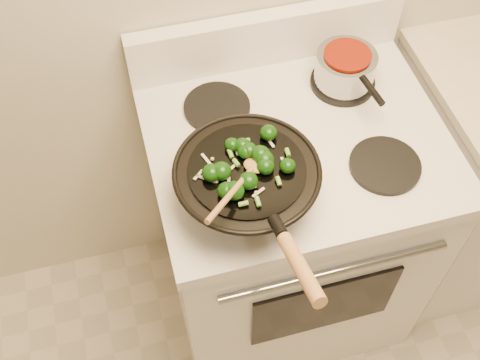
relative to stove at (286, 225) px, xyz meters
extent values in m
cube|color=white|center=(0.00, 0.00, -0.03)|extent=(0.76, 0.64, 0.88)
cube|color=white|center=(0.00, 0.00, 0.43)|extent=(0.78, 0.66, 0.04)
cube|color=white|center=(0.00, 0.30, 0.53)|extent=(0.78, 0.05, 0.16)
cylinder|color=gray|center=(0.00, -0.33, 0.31)|extent=(0.60, 0.02, 0.02)
cube|color=black|center=(0.00, -0.33, 0.08)|extent=(0.42, 0.01, 0.28)
cylinder|color=black|center=(-0.18, -0.15, 0.46)|extent=(0.18, 0.18, 0.01)
cylinder|color=black|center=(0.18, -0.15, 0.46)|extent=(0.18, 0.18, 0.01)
cylinder|color=black|center=(-0.18, 0.15, 0.46)|extent=(0.18, 0.18, 0.01)
cylinder|color=black|center=(0.18, 0.15, 0.46)|extent=(0.18, 0.18, 0.01)
torus|color=black|center=(-0.18, -0.15, 0.56)|extent=(0.34, 0.34, 0.01)
cylinder|color=black|center=(-0.18, -0.15, 0.56)|extent=(0.27, 0.27, 0.01)
cylinder|color=black|center=(-0.17, -0.34, 0.62)|extent=(0.03, 0.06, 0.04)
cylinder|color=#AF7945|center=(-0.16, -0.46, 0.65)|extent=(0.04, 0.18, 0.08)
ellipsoid|color=#0D3408|center=(-0.23, -0.21, 0.59)|extent=(0.05, 0.05, 0.04)
cylinder|color=#41762A|center=(-0.21, -0.21, 0.57)|extent=(0.02, 0.02, 0.01)
ellipsoid|color=#0D3408|center=(-0.24, -0.16, 0.59)|extent=(0.05, 0.05, 0.04)
ellipsoid|color=#0D3408|center=(-0.24, -0.21, 0.58)|extent=(0.04, 0.04, 0.04)
ellipsoid|color=#0D3408|center=(-0.14, -0.17, 0.58)|extent=(0.04, 0.04, 0.03)
cylinder|color=#41762A|center=(-0.13, -0.17, 0.57)|extent=(0.02, 0.02, 0.02)
ellipsoid|color=#0D3408|center=(-0.20, -0.09, 0.58)|extent=(0.03, 0.03, 0.03)
ellipsoid|color=#0D3408|center=(-0.11, -0.08, 0.58)|extent=(0.04, 0.04, 0.03)
ellipsoid|color=#0D3408|center=(-0.16, -0.11, 0.58)|extent=(0.04, 0.04, 0.03)
cylinder|color=#41762A|center=(-0.15, -0.11, 0.57)|extent=(0.01, 0.01, 0.01)
ellipsoid|color=#0D3408|center=(-0.14, -0.15, 0.58)|extent=(0.04, 0.04, 0.04)
ellipsoid|color=#0D3408|center=(-0.26, -0.15, 0.58)|extent=(0.04, 0.04, 0.04)
ellipsoid|color=#0D3408|center=(-0.09, -0.18, 0.58)|extent=(0.04, 0.04, 0.03)
cylinder|color=#41762A|center=(-0.08, -0.18, 0.57)|extent=(0.01, 0.02, 0.02)
ellipsoid|color=#0D3408|center=(-0.14, -0.13, 0.59)|extent=(0.05, 0.05, 0.04)
ellipsoid|color=#0D3408|center=(-0.18, -0.09, 0.58)|extent=(0.04, 0.04, 0.03)
ellipsoid|color=#0D3408|center=(-0.17, -0.11, 0.58)|extent=(0.04, 0.04, 0.03)
cylinder|color=#41762A|center=(-0.16, -0.11, 0.57)|extent=(0.02, 0.02, 0.01)
ellipsoid|color=#0D3408|center=(-0.19, -0.20, 0.58)|extent=(0.04, 0.04, 0.04)
cube|color=silver|center=(-0.15, -0.16, 0.57)|extent=(0.03, 0.02, 0.00)
cube|color=silver|center=(-0.29, -0.14, 0.57)|extent=(0.03, 0.02, 0.00)
cube|color=silver|center=(-0.23, -0.18, 0.57)|extent=(0.02, 0.04, 0.00)
cube|color=silver|center=(-0.18, -0.08, 0.57)|extent=(0.04, 0.02, 0.00)
cube|color=silver|center=(-0.28, -0.16, 0.57)|extent=(0.04, 0.03, 0.00)
cube|color=silver|center=(-0.26, -0.11, 0.57)|extent=(0.02, 0.05, 0.00)
cube|color=silver|center=(-0.17, -0.22, 0.57)|extent=(0.03, 0.02, 0.00)
cube|color=silver|center=(-0.10, -0.16, 0.57)|extent=(0.01, 0.04, 0.00)
cube|color=silver|center=(-0.19, -0.09, 0.57)|extent=(0.01, 0.04, 0.00)
cube|color=silver|center=(-0.17, -0.12, 0.57)|extent=(0.03, 0.04, 0.00)
cube|color=silver|center=(-0.22, -0.15, 0.57)|extent=(0.04, 0.03, 0.00)
cube|color=silver|center=(-0.11, -0.09, 0.57)|extent=(0.02, 0.04, 0.00)
cylinder|color=#64A836|center=(-0.16, -0.08, 0.58)|extent=(0.03, 0.02, 0.01)
cylinder|color=#64A836|center=(-0.15, -0.16, 0.58)|extent=(0.01, 0.02, 0.01)
cylinder|color=#64A836|center=(-0.21, -0.25, 0.58)|extent=(0.02, 0.01, 0.01)
cylinder|color=#64A836|center=(-0.18, -0.21, 0.58)|extent=(0.02, 0.03, 0.02)
cylinder|color=#64A836|center=(-0.20, -0.14, 0.58)|extent=(0.02, 0.02, 0.01)
cylinder|color=#64A836|center=(-0.12, -0.21, 0.58)|extent=(0.02, 0.02, 0.01)
cylinder|color=#64A836|center=(-0.08, -0.14, 0.58)|extent=(0.02, 0.03, 0.01)
cylinder|color=#64A836|center=(-0.21, -0.11, 0.58)|extent=(0.02, 0.02, 0.01)
cylinder|color=#64A836|center=(-0.18, -0.25, 0.58)|extent=(0.01, 0.02, 0.01)
sphere|color=#CABD8F|center=(-0.18, -0.22, 0.57)|extent=(0.01, 0.01, 0.01)
sphere|color=#CABD8F|center=(-0.26, -0.17, 0.57)|extent=(0.01, 0.01, 0.01)
sphere|color=#CABD8F|center=(-0.17, -0.07, 0.57)|extent=(0.01, 0.01, 0.01)
sphere|color=#CABD8F|center=(-0.25, -0.11, 0.57)|extent=(0.01, 0.01, 0.01)
ellipsoid|color=#AF7945|center=(-0.16, -0.16, 0.58)|extent=(0.06, 0.06, 0.01)
cylinder|color=#AF7945|center=(-0.24, -0.23, 0.61)|extent=(0.15, 0.16, 0.07)
cylinder|color=gray|center=(0.18, 0.15, 0.51)|extent=(0.16, 0.16, 0.09)
cylinder|color=#691205|center=(0.18, 0.15, 0.56)|extent=(0.13, 0.13, 0.01)
cylinder|color=black|center=(0.20, 0.02, 0.55)|extent=(0.03, 0.10, 0.02)
camera|label=1|loc=(-0.41, -0.93, 1.66)|focal=45.00mm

